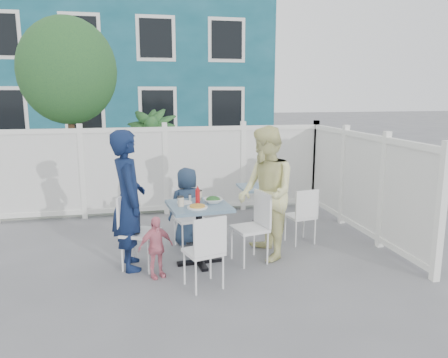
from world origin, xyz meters
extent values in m
plane|color=slate|center=(0.00, 0.00, 0.00)|extent=(80.00, 80.00, 0.00)
cube|color=gray|center=(0.00, 3.80, 0.01)|extent=(24.00, 2.60, 0.01)
cube|color=black|center=(0.00, 7.50, 0.00)|extent=(24.00, 5.00, 0.01)
cube|color=gray|center=(0.00, 10.60, 0.01)|extent=(24.00, 1.60, 0.01)
cube|color=#114B59|center=(-0.50, 14.00, 3.00)|extent=(11.00, 6.00, 6.00)
cube|color=black|center=(-3.00, 11.02, 1.60)|extent=(1.20, 0.04, 1.40)
cube|color=black|center=(1.00, 11.02, 1.60)|extent=(1.20, 0.04, 1.40)
cube|color=black|center=(-3.00, 11.02, 4.10)|extent=(1.20, 0.04, 1.40)
cube|color=black|center=(1.00, 11.02, 4.10)|extent=(1.20, 0.04, 1.40)
cube|color=white|center=(0.10, 2.40, 0.82)|extent=(5.80, 0.04, 1.40)
cube|color=white|center=(0.10, 2.40, 1.56)|extent=(5.86, 0.08, 0.08)
cube|color=white|center=(0.10, 2.40, 0.06)|extent=(5.86, 0.08, 0.12)
cube|color=white|center=(3.00, 0.60, 0.82)|extent=(0.04, 3.60, 1.40)
cube|color=white|center=(3.00, 0.60, 1.56)|extent=(0.08, 3.66, 0.08)
cube|color=white|center=(3.00, 0.60, 0.06)|extent=(0.08, 3.66, 0.12)
cylinder|color=#382316|center=(-1.60, 3.30, 1.20)|extent=(0.12, 0.12, 2.40)
ellipsoid|color=#1B4326|center=(-1.60, 3.30, 2.60)|extent=(1.80, 1.62, 1.98)
cube|color=gold|center=(-3.10, 4.00, 0.62)|extent=(0.70, 0.52, 1.23)
imported|color=#1B4326|center=(-0.15, 3.10, 0.94)|extent=(1.36, 1.36, 1.89)
imported|color=#1B4326|center=(1.25, 3.00, 0.73)|extent=(1.49, 1.35, 1.46)
cube|color=#3E5B80|center=(0.33, -0.09, 0.78)|extent=(0.82, 0.82, 0.04)
cylinder|color=black|center=(0.33, -0.09, 0.39)|extent=(0.09, 0.09, 0.73)
cube|color=black|center=(0.33, -0.09, 0.02)|extent=(0.60, 0.14, 0.04)
cube|color=black|center=(0.33, -0.09, 0.02)|extent=(0.14, 0.60, 0.04)
cube|color=#3E5B80|center=(1.55, 1.31, 0.66)|extent=(0.65, 0.65, 0.04)
cylinder|color=black|center=(1.55, 1.31, 0.33)|extent=(0.07, 0.07, 0.63)
cube|color=black|center=(1.55, 1.31, 0.02)|extent=(0.51, 0.08, 0.04)
cube|color=black|center=(1.55, 1.31, 0.02)|extent=(0.08, 0.51, 0.04)
cube|color=white|center=(-0.42, -0.07, 0.46)|extent=(0.55, 0.56, 0.04)
cube|color=white|center=(-0.59, 0.01, 0.72)|extent=(0.20, 0.41, 0.46)
cylinder|color=white|center=(-0.18, 0.03, 0.23)|extent=(0.02, 0.02, 0.46)
cylinder|color=white|center=(-0.33, -0.31, 0.23)|extent=(0.02, 0.02, 0.46)
cylinder|color=white|center=(-0.50, 0.17, 0.23)|extent=(0.02, 0.02, 0.46)
cylinder|color=white|center=(-0.65, -0.16, 0.23)|extent=(0.02, 0.02, 0.46)
cube|color=white|center=(0.99, -0.17, 0.45)|extent=(0.49, 0.50, 0.04)
cube|color=white|center=(1.18, -0.12, 0.71)|extent=(0.13, 0.42, 0.45)
cylinder|color=white|center=(0.86, -0.38, 0.23)|extent=(0.02, 0.02, 0.45)
cylinder|color=white|center=(0.78, -0.03, 0.23)|extent=(0.02, 0.02, 0.45)
cylinder|color=white|center=(1.20, -0.30, 0.23)|extent=(0.02, 0.02, 0.45)
cylinder|color=white|center=(1.11, 0.05, 0.23)|extent=(0.02, 0.02, 0.45)
cube|color=white|center=(0.29, 0.57, 0.42)|extent=(0.46, 0.45, 0.04)
cube|color=white|center=(0.25, 0.74, 0.65)|extent=(0.38, 0.12, 0.42)
cylinder|color=white|center=(0.49, 0.46, 0.21)|extent=(0.02, 0.02, 0.42)
cylinder|color=white|center=(0.16, 0.38, 0.21)|extent=(0.02, 0.02, 0.42)
cylinder|color=white|center=(0.42, 0.76, 0.21)|extent=(0.02, 0.02, 0.42)
cylinder|color=white|center=(0.09, 0.69, 0.21)|extent=(0.02, 0.02, 0.42)
cube|color=white|center=(0.27, -0.79, 0.42)|extent=(0.49, 0.47, 0.04)
cube|color=white|center=(0.32, -0.97, 0.66)|extent=(0.39, 0.14, 0.42)
cylinder|color=white|center=(0.06, -0.69, 0.21)|extent=(0.02, 0.02, 0.42)
cylinder|color=white|center=(0.39, -0.59, 0.21)|extent=(0.02, 0.02, 0.42)
cylinder|color=white|center=(0.15, -1.00, 0.21)|extent=(0.02, 0.02, 0.42)
cylinder|color=white|center=(0.48, -0.90, 0.21)|extent=(0.02, 0.02, 0.42)
cube|color=white|center=(1.93, 0.41, 0.41)|extent=(0.44, 0.42, 0.04)
cube|color=white|center=(1.96, 0.24, 0.63)|extent=(0.38, 0.09, 0.41)
cylinder|color=white|center=(1.74, 0.53, 0.20)|extent=(0.02, 0.02, 0.41)
cylinder|color=white|center=(2.06, 0.59, 0.20)|extent=(0.02, 0.02, 0.41)
cylinder|color=white|center=(1.79, 0.23, 0.20)|extent=(0.02, 0.02, 0.41)
cylinder|color=white|center=(2.11, 0.29, 0.20)|extent=(0.02, 0.02, 0.41)
imported|color=#0E1B3D|center=(-0.55, -0.02, 0.88)|extent=(0.51, 0.70, 1.77)
imported|color=#DFDA53|center=(1.24, -0.05, 0.89)|extent=(0.71, 0.90, 1.79)
imported|color=#1F3049|center=(0.28, 0.73, 0.57)|extent=(0.63, 0.49, 1.14)
imported|color=pink|center=(-0.25, -0.41, 0.38)|extent=(0.48, 0.33, 0.76)
cylinder|color=white|center=(0.29, -0.25, 0.81)|extent=(0.26, 0.26, 0.02)
cylinder|color=white|center=(0.16, 0.02, 0.81)|extent=(0.20, 0.20, 0.01)
imported|color=white|center=(0.53, -0.05, 0.83)|extent=(0.24, 0.24, 0.06)
cylinder|color=beige|center=(0.10, -0.13, 0.86)|extent=(0.08, 0.08, 0.12)
cylinder|color=beige|center=(0.37, 0.14, 0.86)|extent=(0.08, 0.08, 0.12)
cylinder|color=#AA1317|center=(0.33, -0.04, 0.89)|extent=(0.06, 0.06, 0.19)
cylinder|color=white|center=(0.25, 0.13, 0.84)|extent=(0.03, 0.03, 0.07)
cylinder|color=black|center=(0.25, 0.20, 0.84)|extent=(0.03, 0.03, 0.08)
camera|label=1|loc=(-0.47, -5.46, 2.22)|focal=35.00mm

